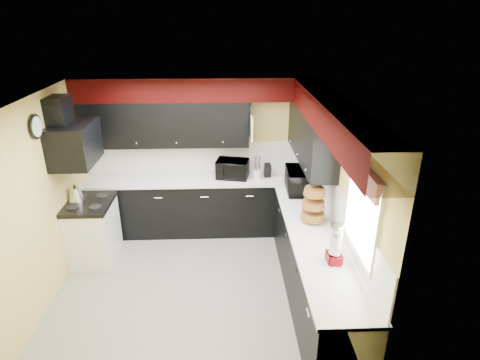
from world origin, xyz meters
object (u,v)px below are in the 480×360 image
(toaster_oven, at_px, (232,169))
(microwave, at_px, (301,180))
(utensil_crock, at_px, (257,174))
(kettle, at_px, (76,194))
(knife_block, at_px, (267,171))

(toaster_oven, distance_m, microwave, 1.13)
(utensil_crock, bearing_deg, kettle, -166.39)
(microwave, distance_m, knife_block, 0.70)
(microwave, distance_m, utensil_crock, 0.78)
(toaster_oven, bearing_deg, utensil_crock, 2.15)
(toaster_oven, distance_m, knife_block, 0.56)
(microwave, relative_size, utensil_crock, 4.07)
(knife_block, bearing_deg, utensil_crock, -164.46)
(microwave, height_order, utensil_crock, microwave)
(microwave, bearing_deg, toaster_oven, 62.42)
(microwave, distance_m, kettle, 3.21)
(toaster_oven, distance_m, utensil_crock, 0.40)
(knife_block, bearing_deg, toaster_oven, 174.23)
(kettle, bearing_deg, knife_block, 14.08)
(microwave, bearing_deg, utensil_crock, 52.62)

